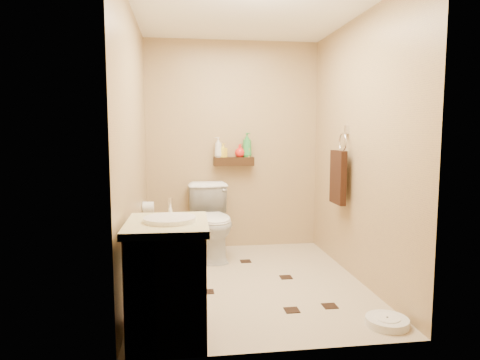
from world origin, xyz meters
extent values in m
plane|color=tan|center=(0.00, 0.00, 0.00)|extent=(2.50, 2.50, 0.00)
cube|color=tan|center=(0.00, 1.25, 1.20)|extent=(2.00, 0.04, 2.40)
cube|color=tan|center=(0.00, -1.25, 1.20)|extent=(2.00, 0.04, 2.40)
cube|color=tan|center=(-1.00, 0.00, 1.20)|extent=(0.04, 2.50, 2.40)
cube|color=tan|center=(1.00, 0.00, 1.20)|extent=(0.04, 2.50, 2.40)
cube|color=white|center=(0.00, 0.00, 2.40)|extent=(2.00, 2.50, 0.02)
cube|color=#311E0D|center=(0.00, 1.17, 1.02)|extent=(0.46, 0.14, 0.10)
cube|color=black|center=(-0.40, -0.20, 0.00)|extent=(0.11, 0.11, 0.01)
cube|color=black|center=(0.36, 0.07, 0.00)|extent=(0.11, 0.11, 0.01)
cube|color=black|center=(0.22, -0.66, 0.00)|extent=(0.11, 0.11, 0.01)
cube|color=black|center=(-0.53, 0.49, 0.00)|extent=(0.11, 0.11, 0.01)
cube|color=black|center=(0.54, -0.63, 0.00)|extent=(0.11, 0.11, 0.01)
cube|color=black|center=(0.06, 0.61, 0.00)|extent=(0.11, 0.11, 0.01)
imported|color=white|center=(-0.27, 0.83, 0.40)|extent=(0.52, 0.82, 0.79)
cube|color=brown|center=(-0.70, -0.95, 0.37)|extent=(0.50, 0.61, 0.73)
cube|color=beige|center=(-0.70, -0.95, 0.76)|extent=(0.54, 0.65, 0.05)
cylinder|color=white|center=(-0.68, -0.95, 0.79)|extent=(0.34, 0.34, 0.05)
cylinder|color=silver|center=(-0.68, -0.74, 0.85)|extent=(0.03, 0.03, 0.11)
cylinder|color=silver|center=(0.82, -1.00, 0.03)|extent=(0.39, 0.39, 0.05)
cylinder|color=white|center=(0.82, -1.00, 0.06)|extent=(0.18, 0.18, 0.01)
cylinder|color=#18605D|center=(-0.82, 0.77, 0.06)|extent=(0.11, 0.11, 0.13)
cylinder|color=silver|center=(-0.82, 0.77, 0.29)|extent=(0.02, 0.02, 0.35)
sphere|color=silver|center=(-0.82, 0.77, 0.46)|extent=(0.08, 0.08, 0.08)
cube|color=silver|center=(0.98, 0.25, 1.38)|extent=(0.03, 0.06, 0.08)
torus|color=silver|center=(0.95, 0.25, 1.26)|extent=(0.02, 0.19, 0.19)
cube|color=black|center=(0.91, 0.25, 0.92)|extent=(0.06, 0.30, 0.52)
cylinder|color=silver|center=(-0.94, 0.65, 0.60)|extent=(0.11, 0.11, 0.11)
cylinder|color=silver|center=(-0.98, 0.65, 0.66)|extent=(0.04, 0.02, 0.02)
imported|color=silver|center=(-0.18, 1.17, 1.19)|extent=(0.11, 0.11, 0.23)
imported|color=yellow|center=(-0.12, 1.17, 1.15)|extent=(0.10, 0.10, 0.16)
imported|color=red|center=(0.07, 1.17, 1.15)|extent=(0.16, 0.16, 0.15)
imported|color=green|center=(0.15, 1.17, 1.21)|extent=(0.15, 0.15, 0.28)
imported|color=gold|center=(0.16, 1.17, 1.15)|extent=(0.10, 0.10, 0.16)
camera|label=1|loc=(-0.60, -3.72, 1.36)|focal=32.00mm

